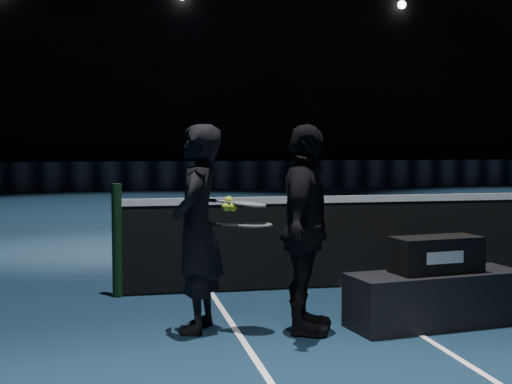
% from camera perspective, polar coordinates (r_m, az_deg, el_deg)
% --- Properties ---
extents(wall_back, '(30.00, 0.00, 30.00)m').
position_cam_1_polar(wall_back, '(26.01, 3.05, 11.74)').
color(wall_back, black).
rests_on(wall_back, ground).
extents(net_post_left, '(0.10, 0.10, 1.10)m').
position_cam_1_polar(net_post_left, '(7.02, -11.05, -3.83)').
color(net_post_left, black).
rests_on(net_post_left, floor).
extents(sponsor_backdrop, '(22.00, 0.15, 0.90)m').
position_cam_1_polar(sponsor_backdrop, '(23.38, 4.54, 1.42)').
color(sponsor_backdrop, black).
rests_on(sponsor_backdrop, floor).
extents(fixtures_far, '(20.00, 0.30, 0.30)m').
position_cam_1_polar(fixtures_far, '(26.06, 3.18, 15.06)').
color(fixtures_far, white).
rests_on(fixtures_far, wall_back).
extents(player_bench, '(1.52, 0.69, 0.44)m').
position_cam_1_polar(player_bench, '(6.06, 14.17, -8.29)').
color(player_bench, black).
rests_on(player_bench, floor).
extents(racket_bag, '(0.77, 0.41, 0.29)m').
position_cam_1_polar(racket_bag, '(5.99, 14.23, -4.87)').
color(racket_bag, black).
rests_on(racket_bag, player_bench).
extents(bag_signature, '(0.34, 0.05, 0.10)m').
position_cam_1_polar(bag_signature, '(5.85, 14.91, -5.10)').
color(bag_signature, white).
rests_on(bag_signature, racket_bag).
extents(player_a, '(0.57, 0.69, 1.64)m').
position_cam_1_polar(player_a, '(5.64, -4.73, -2.91)').
color(player_a, black).
rests_on(player_a, floor).
extents(player_b, '(0.73, 1.04, 1.64)m').
position_cam_1_polar(player_b, '(5.56, 3.95, -3.00)').
color(player_b, black).
rests_on(player_b, floor).
extents(racket_lower, '(0.71, 0.40, 0.03)m').
position_cam_1_polar(racket_lower, '(5.58, -0.17, -2.65)').
color(racket_lower, black).
rests_on(racket_lower, player_a).
extents(racket_upper, '(0.71, 0.36, 0.10)m').
position_cam_1_polar(racket_upper, '(5.61, -0.64, -0.97)').
color(racket_upper, black).
rests_on(racket_upper, player_b).
extents(tennis_balls, '(0.12, 0.10, 0.12)m').
position_cam_1_polar(tennis_balls, '(5.59, -2.16, -1.05)').
color(tennis_balls, '#C1D42C').
rests_on(tennis_balls, racket_upper).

